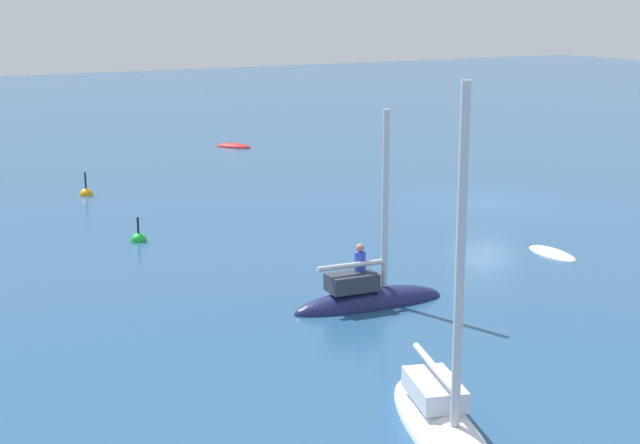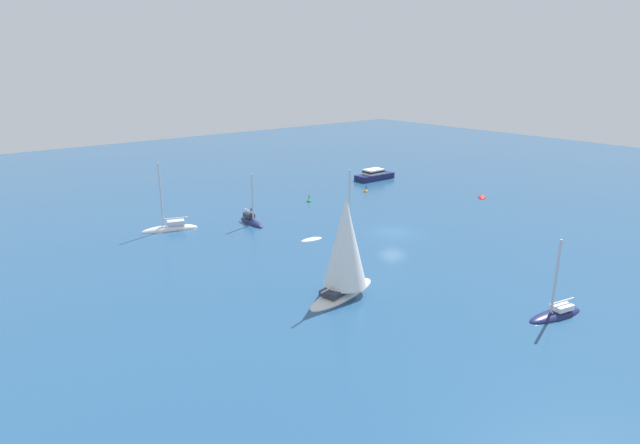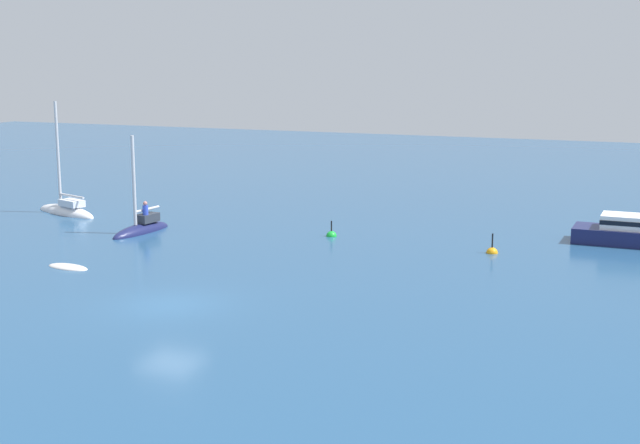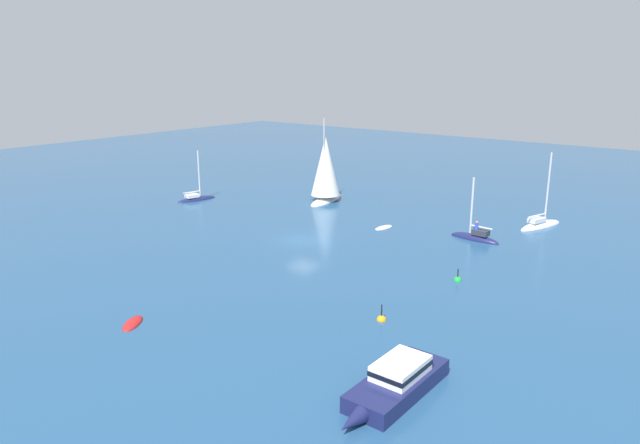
{
  "view_description": "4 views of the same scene",
  "coord_description": "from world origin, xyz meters",
  "px_view_note": "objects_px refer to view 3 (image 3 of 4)",
  "views": [
    {
      "loc": [
        26.3,
        31.79,
        8.55
      ],
      "look_at": [
        9.74,
        2.76,
        0.8
      ],
      "focal_mm": 54.56,
      "sensor_mm": 36.0,
      "label": 1
    },
    {
      "loc": [
        -34.6,
        37.76,
        16.76
      ],
      "look_at": [
        4.82,
        5.79,
        1.11
      ],
      "focal_mm": 29.14,
      "sensor_mm": 36.0,
      "label": 2
    },
    {
      "loc": [
        -28.31,
        -18.39,
        9.67
      ],
      "look_at": [
        6.38,
        -3.85,
        2.56
      ],
      "focal_mm": 48.26,
      "sensor_mm": 36.0,
      "label": 3
    },
    {
      "loc": [
        31.49,
        -38.28,
        15.19
      ],
      "look_at": [
        -0.71,
        3.43,
        0.83
      ],
      "focal_mm": 32.69,
      "sensor_mm": 36.0,
      "label": 4
    }
  ],
  "objects_px": {
    "cabin_cruiser": "(637,233)",
    "mooring_buoy": "(331,236)",
    "yacht": "(142,229)",
    "tender": "(68,268)",
    "ketch_1": "(67,211)",
    "channel_buoy": "(492,253)"
  },
  "relations": [
    {
      "from": "cabin_cruiser",
      "to": "mooring_buoy",
      "type": "relative_size",
      "value": 6.55
    },
    {
      "from": "yacht",
      "to": "cabin_cruiser",
      "type": "bearing_deg",
      "value": 110.52
    },
    {
      "from": "yacht",
      "to": "cabin_cruiser",
      "type": "distance_m",
      "value": 27.19
    },
    {
      "from": "yacht",
      "to": "mooring_buoy",
      "type": "distance_m",
      "value": 10.87
    },
    {
      "from": "ketch_1",
      "to": "channel_buoy",
      "type": "xyz_separation_m",
      "value": [
        -0.89,
        -27.46,
        -0.14
      ]
    },
    {
      "from": "cabin_cruiser",
      "to": "channel_buoy",
      "type": "distance_m",
      "value": 8.3
    },
    {
      "from": "yacht",
      "to": "tender",
      "type": "relative_size",
      "value": 2.51
    },
    {
      "from": "yacht",
      "to": "cabin_cruiser",
      "type": "xyz_separation_m",
      "value": [
        7.28,
        -26.19,
        0.47
      ]
    },
    {
      "from": "ketch_1",
      "to": "mooring_buoy",
      "type": "height_order",
      "value": "ketch_1"
    },
    {
      "from": "ketch_1",
      "to": "cabin_cruiser",
      "type": "bearing_deg",
      "value": -155.06
    },
    {
      "from": "tender",
      "to": "ketch_1",
      "type": "xyz_separation_m",
      "value": [
        11.75,
        9.57,
        0.16
      ]
    },
    {
      "from": "yacht",
      "to": "cabin_cruiser",
      "type": "height_order",
      "value": "yacht"
    },
    {
      "from": "cabin_cruiser",
      "to": "mooring_buoy",
      "type": "bearing_deg",
      "value": -164.74
    },
    {
      "from": "ketch_1",
      "to": "yacht",
      "type": "bearing_deg",
      "value": 175.9
    },
    {
      "from": "cabin_cruiser",
      "to": "mooring_buoy",
      "type": "height_order",
      "value": "cabin_cruiser"
    },
    {
      "from": "yacht",
      "to": "cabin_cruiser",
      "type": "relative_size",
      "value": 0.79
    },
    {
      "from": "yacht",
      "to": "channel_buoy",
      "type": "xyz_separation_m",
      "value": [
        2.36,
        -19.54,
        -0.17
      ]
    },
    {
      "from": "tender",
      "to": "mooring_buoy",
      "type": "xyz_separation_m",
      "value": [
        11.65,
        -8.75,
        0.01
      ]
    },
    {
      "from": "ketch_1",
      "to": "tender",
      "type": "bearing_deg",
      "value": 147.37
    },
    {
      "from": "yacht",
      "to": "tender",
      "type": "xyz_separation_m",
      "value": [
        -8.5,
        -1.66,
        -0.18
      ]
    },
    {
      "from": "yacht",
      "to": "tender",
      "type": "bearing_deg",
      "value": 16.0
    },
    {
      "from": "tender",
      "to": "mooring_buoy",
      "type": "distance_m",
      "value": 14.57
    }
  ]
}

